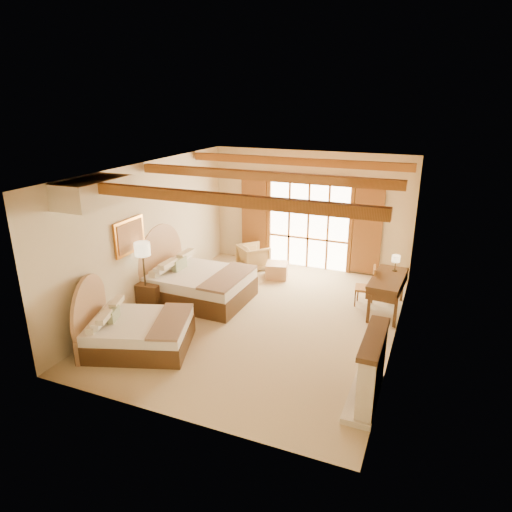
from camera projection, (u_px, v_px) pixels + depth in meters
The scene contains 19 objects.
floor at pixel (262, 318), 9.87m from camera, with size 7.00×7.00×0.00m, color tan.
wall_back at pixel (309, 211), 12.39m from camera, with size 5.50×5.50×0.00m, color beige.
wall_left at pixel (149, 233), 10.32m from camera, with size 7.00×7.00×0.00m, color beige.
wall_right at pixel (401, 266), 8.35m from camera, with size 7.00×7.00×0.00m, color beige.
ceiling at pixel (262, 170), 8.80m from camera, with size 7.00×7.00×0.00m, color #B26D3D.
ceiling_beams at pixel (262, 176), 8.84m from camera, with size 5.39×4.60×0.18m, color #9B5A21, non-canonical shape.
french_doors at pixel (308, 223), 12.45m from camera, with size 3.95×0.08×2.60m.
fireplace at pixel (370, 373), 7.02m from camera, with size 0.46×1.40×1.16m.
painting at pixel (130, 236), 9.60m from camera, with size 0.06×0.95×0.75m.
canopy_valance at pixel (93, 192), 8.01m from camera, with size 0.70×1.40×0.45m, color #F5EBBE.
bed_near at pixel (132, 328), 8.66m from camera, with size 2.33×1.96×1.25m.
bed_far at pixel (193, 281), 10.69m from camera, with size 2.29×1.78×1.49m.
nightstand at pixel (151, 295), 10.27m from camera, with size 0.51×0.51×0.61m, color #473212.
floor_lamp at pixel (143, 253), 9.76m from camera, with size 0.34×0.34×1.60m.
armchair at pixel (253, 257), 12.59m from camera, with size 0.73×0.75×0.68m, color #A6854D.
ottoman at pixel (277, 270), 12.01m from camera, with size 0.55×0.55×0.40m, color tan.
desk at pixel (387, 293), 10.06m from camera, with size 0.75×1.56×0.82m.
desk_chair at pixel (365, 293), 10.39m from camera, with size 0.47×0.47×0.95m.
desk_lamp at pixel (396, 259), 10.18m from camera, with size 0.18×0.18×0.37m.
Camera 1 is at (3.26, -8.24, 4.55)m, focal length 32.00 mm.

